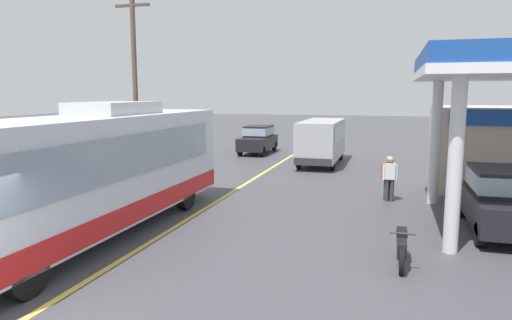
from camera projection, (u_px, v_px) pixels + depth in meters
ground at (280, 163)px, 26.39m from camera, size 120.00×120.00×0.00m
lane_divider_stripe at (255, 178)px, 21.64m from camera, size 0.16×50.00×0.01m
coach_bus_main at (97, 174)px, 12.67m from camera, size 2.60×11.04×3.69m
car_at_pump at (500, 197)px, 13.06m from camera, size 1.70×4.20×1.82m
minibus_opposing_lane at (322, 138)px, 25.75m from camera, size 2.04×6.13×2.44m
motorcycle_parked_forecourt at (401, 246)px, 10.62m from camera, size 0.55×1.80×0.92m
pedestrian_near_pump at (389, 176)px, 16.92m from camera, size 0.55×0.22×1.66m
pedestrian_by_shop at (390, 176)px, 16.80m from camera, size 0.55×0.22×1.66m
car_trailing_behind_bus at (258, 138)px, 30.44m from camera, size 1.70×4.20×1.82m
utility_pole_roadside at (135, 81)px, 22.20m from camera, size 1.80×0.24×8.66m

